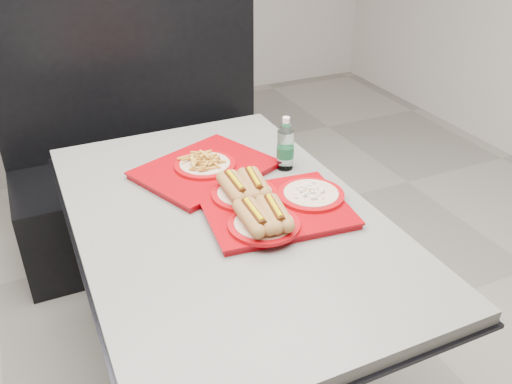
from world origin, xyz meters
name	(u,v)px	position (x,y,z in m)	size (l,w,h in m)	color
ground	(230,377)	(0.00, 0.00, 0.00)	(6.00, 6.00, 0.00)	gray
diner_table	(226,255)	(0.00, 0.00, 0.58)	(0.92, 1.42, 0.75)	black
booth_bench	(147,165)	(0.00, 1.09, 0.40)	(1.30, 0.57, 1.35)	black
tray_near	(270,204)	(0.13, -0.07, 0.79)	(0.48, 0.40, 0.10)	#95040B
tray_far	(205,166)	(0.04, 0.28, 0.78)	(0.55, 0.49, 0.09)	#95040B
water_bottle	(285,147)	(0.31, 0.19, 0.84)	(0.06, 0.06, 0.20)	silver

